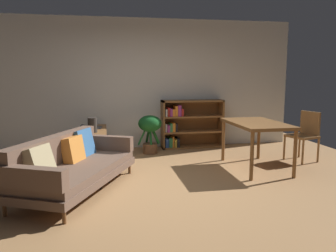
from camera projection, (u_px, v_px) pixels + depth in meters
name	position (u px, v px, depth m)	size (l,w,h in m)	color
ground_plane	(155.00, 187.00, 4.66)	(8.16, 8.16, 0.00)	#A87A4C
back_wall_panel	(136.00, 84.00, 7.08)	(6.80, 0.10, 2.70)	silver
fabric_couch	(71.00, 164.00, 4.48)	(1.64, 2.21, 0.74)	brown
media_console	(97.00, 144.00, 6.26)	(0.37, 1.27, 0.55)	brown
open_laptop	(92.00, 127.00, 6.35)	(0.41, 0.33, 0.06)	#333338
desk_speaker	(92.00, 125.00, 5.85)	(0.16, 0.16, 0.26)	#2D2823
potted_floor_plant	(150.00, 128.00, 6.62)	(0.49, 0.46, 0.76)	brown
dining_table	(257.00, 127.00, 5.51)	(0.79, 1.32, 0.78)	brown
dining_chair_near	(305.00, 133.00, 6.05)	(0.54, 0.56, 0.89)	olive
bookshelf	(188.00, 124.00, 7.20)	(1.31, 0.36, 1.02)	brown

